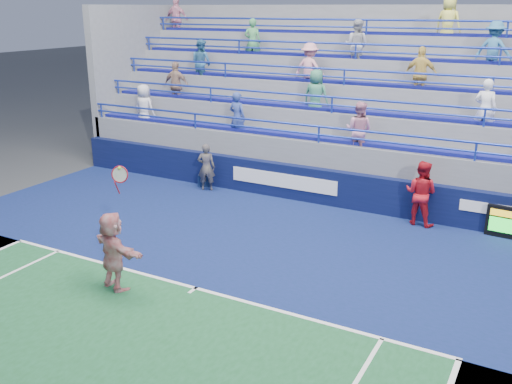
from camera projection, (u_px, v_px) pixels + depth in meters
The scene contains 8 objects.
ground at pixel (196, 289), 12.25m from camera, with size 120.00×120.00×0.00m, color #333538.
sponsor_wall at pixel (315, 185), 17.51m from camera, with size 18.00×0.32×1.10m.
bleacher_stand at pixel (357, 131), 20.35m from camera, with size 18.00×5.60×6.13m.
serve_speed_board at pixel (511, 223), 14.76m from camera, with size 1.25×0.21×0.86m.
judge_chair at pixel (205, 179), 19.22m from camera, with size 0.55×0.56×0.74m.
tennis_player at pixel (113, 251), 12.03m from camera, with size 1.69×0.97×2.79m.
line_judge at pixel (206, 167), 18.60m from camera, with size 0.57×0.38×1.57m, color #121333.
ball_girl at pixel (421, 193), 15.62m from camera, with size 0.88×0.69×1.82m, color red.
Camera 1 is at (6.39, -9.04, 5.79)m, focal length 40.00 mm.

